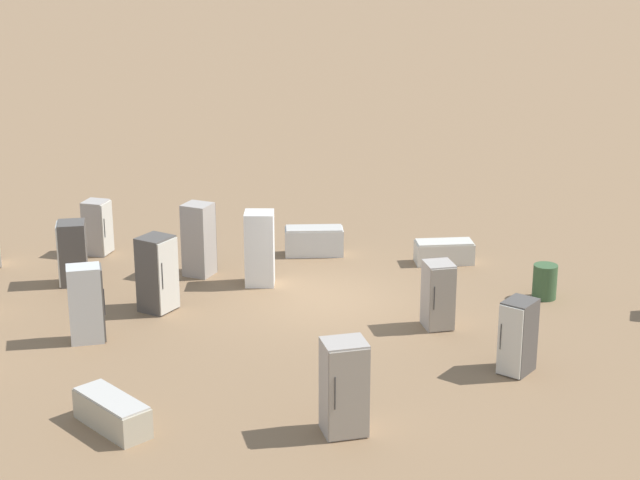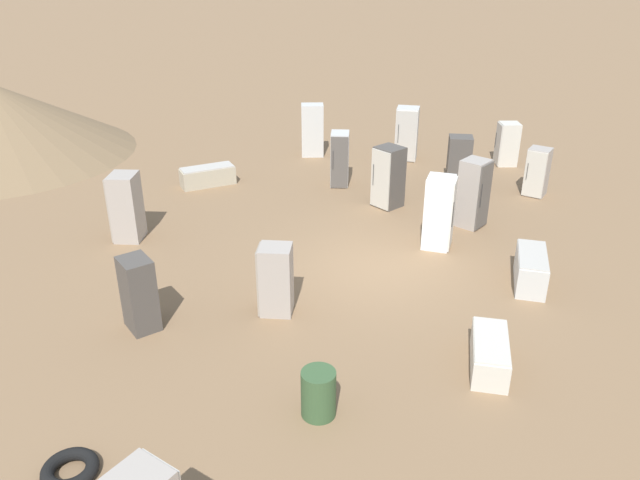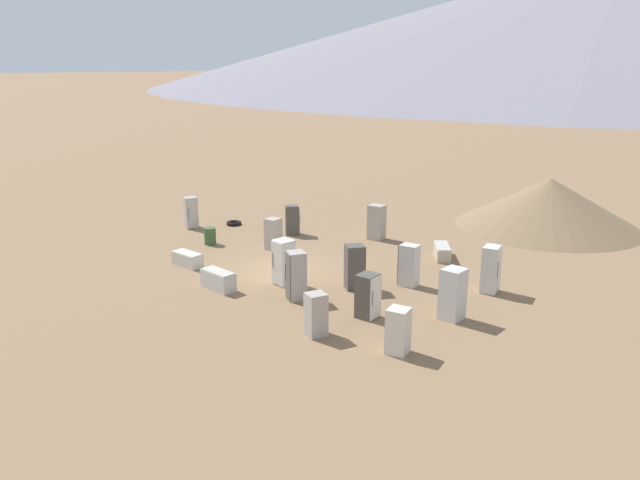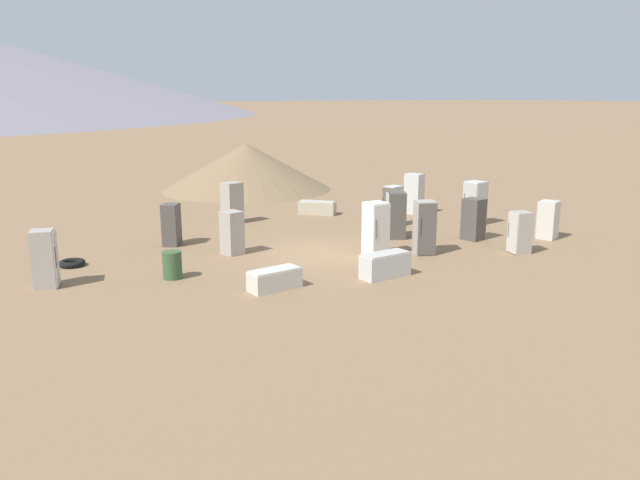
# 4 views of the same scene
# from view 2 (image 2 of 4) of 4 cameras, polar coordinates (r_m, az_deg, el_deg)

# --- Properties ---
(ground_plane) EXTENTS (1000.00, 1000.00, 0.00)m
(ground_plane) POSITION_cam_2_polar(r_m,az_deg,el_deg) (15.32, 4.97, -2.62)
(ground_plane) COLOR #846647
(discarded_fridge_0) EXTENTS (0.96, 0.88, 1.91)m
(discarded_fridge_0) POSITION_cam_2_polar(r_m,az_deg,el_deg) (23.25, -0.70, 10.02)
(discarded_fridge_0) COLOR silver
(discarded_fridge_0) RESTS_ON ground_plane
(discarded_fridge_1) EXTENTS (0.85, 1.63, 0.61)m
(discarded_fridge_1) POSITION_cam_2_polar(r_m,az_deg,el_deg) (12.21, 15.25, -9.98)
(discarded_fridge_1) COLOR beige
(discarded_fridge_1) RESTS_ON ground_plane
(discarded_fridge_2) EXTENTS (0.74, 0.89, 1.75)m
(discarded_fridge_2) POSITION_cam_2_polar(r_m,az_deg,el_deg) (20.28, 1.81, 7.40)
(discarded_fridge_2) COLOR silver
(discarded_fridge_2) RESTS_ON ground_plane
(discarded_fridge_3) EXTENTS (0.86, 0.85, 1.90)m
(discarded_fridge_3) POSITION_cam_2_polar(r_m,az_deg,el_deg) (23.01, 7.93, 9.60)
(discarded_fridge_3) COLOR silver
(discarded_fridge_3) RESTS_ON ground_plane
(discarded_fridge_4) EXTENTS (0.84, 0.77, 1.55)m
(discarded_fridge_4) POSITION_cam_2_polar(r_m,az_deg,el_deg) (13.22, -4.10, -3.65)
(discarded_fridge_4) COLOR #A89E93
(discarded_fridge_4) RESTS_ON ground_plane
(discarded_fridge_5) EXTENTS (0.91, 0.95, 1.81)m
(discarded_fridge_5) POSITION_cam_2_polar(r_m,az_deg,el_deg) (17.21, -17.33, 2.89)
(discarded_fridge_5) COLOR #A89E93
(discarded_fridge_5) RESTS_ON ground_plane
(discarded_fridge_6) EXTENTS (0.88, 0.84, 1.51)m
(discarded_fridge_6) POSITION_cam_2_polar(r_m,az_deg,el_deg) (23.22, 16.74, 8.40)
(discarded_fridge_6) COLOR beige
(discarded_fridge_6) RESTS_ON ground_plane
(discarded_fridge_7) EXTENTS (0.76, 0.77, 1.51)m
(discarded_fridge_7) POSITION_cam_2_polar(r_m,az_deg,el_deg) (20.61, 19.23, 5.89)
(discarded_fridge_7) COLOR #A89E93
(discarded_fridge_7) RESTS_ON ground_plane
(discarded_fridge_8) EXTENTS (0.93, 0.88, 1.58)m
(discarded_fridge_8) POSITION_cam_2_polar(r_m,az_deg,el_deg) (13.19, -16.26, -4.74)
(discarded_fridge_8) COLOR #4C4742
(discarded_fridge_8) RESTS_ON ground_plane
(discarded_fridge_9) EXTENTS (0.86, 0.84, 1.64)m
(discarded_fridge_9) POSITION_cam_2_polar(r_m,az_deg,el_deg) (20.76, 12.59, 7.05)
(discarded_fridge_9) COLOR #4C4742
(discarded_fridge_9) RESTS_ON ground_plane
(discarded_fridge_10) EXTENTS (0.78, 1.65, 0.78)m
(discarded_fridge_10) POSITION_cam_2_polar(r_m,az_deg,el_deg) (15.22, 18.71, -2.54)
(discarded_fridge_10) COLOR silver
(discarded_fridge_10) RESTS_ON ground_plane
(discarded_fridge_11) EXTENTS (0.99, 0.99, 1.83)m
(discarded_fridge_11) POSITION_cam_2_polar(r_m,az_deg,el_deg) (18.67, 6.26, 5.74)
(discarded_fridge_11) COLOR #4C4742
(discarded_fridge_11) RESTS_ON ground_plane
(discarded_fridge_12) EXTENTS (0.75, 0.75, 1.91)m
(discarded_fridge_12) POSITION_cam_2_polar(r_m,az_deg,el_deg) (16.26, 10.84, 2.48)
(discarded_fridge_12) COLOR white
(discarded_fridge_12) RESTS_ON ground_plane
(discarded_fridge_14) EXTENTS (1.68, 1.68, 0.62)m
(discarded_fridge_14) POSITION_cam_2_polar(r_m,az_deg,el_deg) (20.76, -10.23, 5.78)
(discarded_fridge_14) COLOR #B2A88E
(discarded_fridge_14) RESTS_ON ground_plane
(discarded_fridge_15) EXTENTS (0.89, 0.88, 1.92)m
(discarded_fridge_15) POSITION_cam_2_polar(r_m,az_deg,el_deg) (17.71, 13.85, 4.15)
(discarded_fridge_15) COLOR #A89E93
(discarded_fridge_15) RESTS_ON ground_plane
(scrap_tire) EXTENTS (0.85, 0.85, 0.20)m
(scrap_tire) POSITION_cam_2_polar(r_m,az_deg,el_deg) (10.62, -21.89, -18.90)
(scrap_tire) COLOR black
(scrap_tire) RESTS_ON ground_plane
(rusty_barrel) EXTENTS (0.59, 0.59, 0.86)m
(rusty_barrel) POSITION_cam_2_polar(r_m,az_deg,el_deg) (10.70, -0.14, -13.85)
(rusty_barrel) COLOR #385633
(rusty_barrel) RESTS_ON ground_plane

